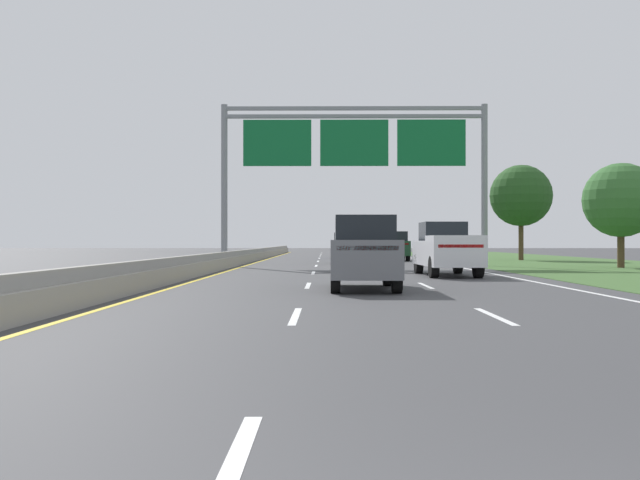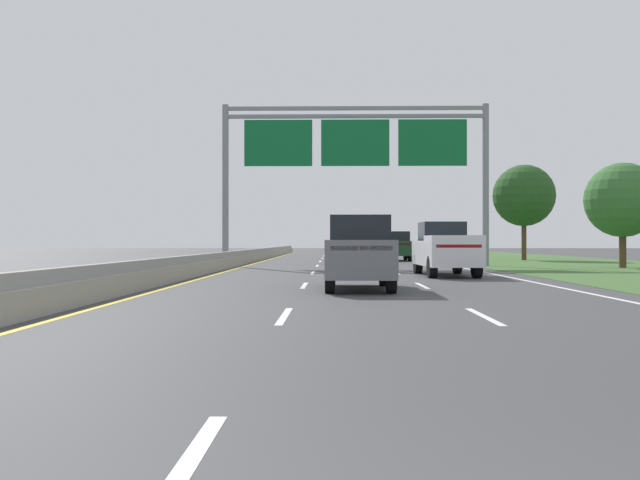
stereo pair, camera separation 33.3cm
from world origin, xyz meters
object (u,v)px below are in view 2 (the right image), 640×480
Objects in this scene: overhead_sign_gantry at (355,151)px; car_black_centre_lane_sedan at (352,251)px; car_darkgreen_right_lane_suv at (396,246)px; roadside_tree_mid at (623,200)px; car_grey_centre_lane_suv at (359,252)px; pickup_truck_white at (445,249)px; roadside_tree_far at (524,196)px; car_blue_centre_lane_suv at (347,245)px.

overhead_sign_gantry reaches higher than car_black_centre_lane_sedan.
overhead_sign_gantry is 3.20× the size of car_darkgreen_right_lane_suv.
overhead_sign_gantry is at bearing -179.85° from car_black_centre_lane_sedan.
car_grey_centre_lane_suv is at bearing -131.09° from roadside_tree_mid.
roadside_tree_mid reaches higher than pickup_truck_white.
car_grey_centre_lane_suv is 34.39m from roadside_tree_far.
car_blue_centre_lane_suv is at bearing 123.05° from roadside_tree_mid.
roadside_tree_far reaches higher than car_grey_centre_lane_suv.
car_grey_centre_lane_suv is (-0.50, -19.13, -5.42)m from overhead_sign_gantry.
roadside_tree_far is (9.46, 0.88, 3.68)m from car_darkgreen_right_lane_suv.
car_grey_centre_lane_suv is at bearing -91.49° from overhead_sign_gantry.
pickup_truck_white is 1.16× the size of car_grey_centre_lane_suv.
car_blue_centre_lane_suv is at bearing 5.15° from pickup_truck_white.
car_darkgreen_right_lane_suv is at bearing -6.73° from car_grey_centre_lane_suv.
car_blue_centre_lane_suv is (-3.44, 7.28, 0.00)m from car_darkgreen_right_lane_suv.
car_grey_centre_lane_suv and car_darkgreen_right_lane_suv have the same top height.
car_grey_centre_lane_suv is 37.89m from car_blue_centre_lane_suv.
car_black_centre_lane_sedan is at bearing 154.24° from car_darkgreen_right_lane_suv.
overhead_sign_gantry is 19.89m from car_grey_centre_lane_suv.
pickup_truck_white is at bearing -172.31° from car_blue_centre_lane_suv.
roadside_tree_mid is (13.94, -21.42, 2.45)m from car_blue_centre_lane_suv.
car_grey_centre_lane_suv is 0.86× the size of roadside_tree_mid.
car_blue_centre_lane_suv is 0.86× the size of roadside_tree_mid.
roadside_tree_far is (12.91, 7.98, 3.96)m from car_black_centre_lane_sedan.
roadside_tree_far reaches higher than car_darkgreen_right_lane_suv.
overhead_sign_gantry is 3.40× the size of car_black_centre_lane_sedan.
car_darkgreen_right_lane_suv is (0.04, 22.37, 0.02)m from pickup_truck_white.
roadside_tree_far is (13.32, 31.49, 3.68)m from car_grey_centre_lane_suv.
car_grey_centre_lane_suv is 1.00× the size of car_darkgreen_right_lane_suv.
car_grey_centre_lane_suv is at bearing 153.80° from pickup_truck_white.
pickup_truck_white is 22.37m from car_darkgreen_right_lane_suv.
pickup_truck_white reaches higher than car_darkgreen_right_lane_suv.
car_darkgreen_right_lane_suv is (3.36, 11.48, -5.42)m from overhead_sign_gantry.
car_black_centre_lane_sedan is at bearing -0.54° from car_grey_centre_lane_suv.
overhead_sign_gantry is 13.13m from car_darkgreen_right_lane_suv.
car_grey_centre_lane_suv is 30.85m from car_darkgreen_right_lane_suv.
car_grey_centre_lane_suv is 21.99m from roadside_tree_mid.
roadside_tree_mid is at bearing -53.44° from pickup_truck_white.
car_darkgreen_right_lane_suv is (3.86, 30.61, 0.00)m from car_grey_centre_lane_suv.
roadside_tree_far is (-1.04, 15.03, 1.22)m from roadside_tree_mid.
car_darkgreen_right_lane_suv is 0.67× the size of roadside_tree_far.
car_grey_centre_lane_suv is at bearing 178.00° from car_black_centre_lane_sedan.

